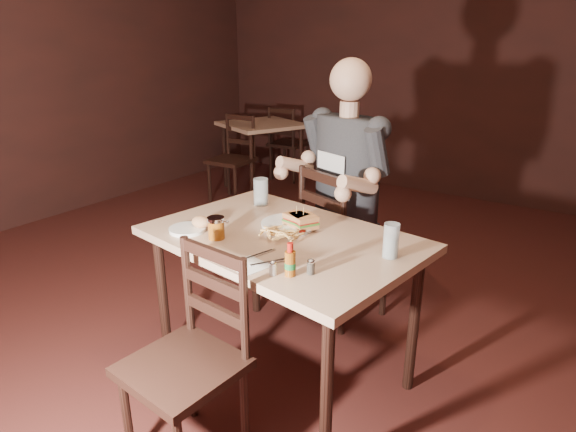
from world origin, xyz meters
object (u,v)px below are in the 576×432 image
Objects in this scene: hot_sauce at (290,259)px; side_plate at (188,230)px; bg_chair_far at (289,143)px; bg_chair_near at (231,160)px; bg_table at (262,131)px; glass_left at (261,192)px; glass_right at (391,241)px; chair_near at (182,367)px; main_table at (282,250)px; diner at (342,156)px; dinner_plate at (289,225)px; syrup_dispenser at (216,228)px; chair_far at (345,243)px.

side_plate is (-0.67, 0.11, -0.06)m from hot_sauce.
bg_chair_near reaches higher than bg_chair_far.
side_plate is at bearing -59.01° from bg_table.
glass_left and glass_right have the same top height.
hot_sauce is (0.27, 0.34, 0.40)m from chair_near.
diner is at bearing 93.81° from main_table.
hot_sauce reaches higher than bg_chair_near.
bg_chair_far is 3.80m from side_plate.
glass_right is at bearing -16.00° from glass_left.
chair_near is 0.59m from hot_sauce.
chair_near is 0.84m from dinner_plate.
glass_right reaches higher than side_plate.
glass_right reaches higher than main_table.
diner is at bearing 107.44° from hot_sauce.
side_plate is (1.70, -3.38, 0.33)m from bg_chair_far.
side_plate is (-0.18, -0.01, -0.05)m from syrup_dispenser.
glass_right is at bearing 58.68° from chair_near.
bg_table is 7.02× the size of glass_right.
bg_chair_far is 6.00× the size of glass_right.
bg_chair_near is 3.38m from hot_sauce.
hot_sauce is (-0.25, -0.38, -0.01)m from glass_right.
hot_sauce is (0.30, -0.43, 0.06)m from dinner_plate.
side_plate reaches higher than main_table.
bg_chair_far is (-2.09, 3.83, 0.01)m from chair_near.
glass_left is 0.53m from side_plate.
diner is at bearing 96.37° from chair_near.
main_table is 1.30× the size of bg_table.
dinner_plate is at bearing 96.71° from chair_near.
glass_right is at bearing 16.42° from side_plate.
syrup_dispenser is (-0.22, 0.46, 0.38)m from chair_near.
glass_right is 0.79m from syrup_dispenser.
diner is 0.84m from glass_right.
bg_chair_near is at bearing -14.71° from chair_far.
glass_right reaches higher than bg_chair_near.
bg_table is 3.67m from glass_right.
dinner_plate is (2.07, -3.06, 0.33)m from bg_chair_far.
glass_left is 0.87× the size of side_plate.
bg_table is at bearing 135.62° from glass_right.
diner is at bearing 90.94° from dinner_plate.
syrup_dispenser is at bearing -138.15° from main_table.
side_plate is (-0.36, -0.87, -0.24)m from diner.
bg_chair_far is 6.54× the size of hot_sauce.
hot_sauce is at bearing 124.26° from chair_far.
diner is (2.06, -1.41, 0.57)m from bg_chair_near.
hot_sauce is at bearing -5.47° from syrup_dispenser.
hot_sauce is at bearing -51.18° from bg_table.
diner is at bearing -38.71° from bg_chair_near.
side_plate is at bearing -95.17° from glass_left.
chair_near reaches higher than dinner_plate.
main_table is 5.06× the size of dinner_plate.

